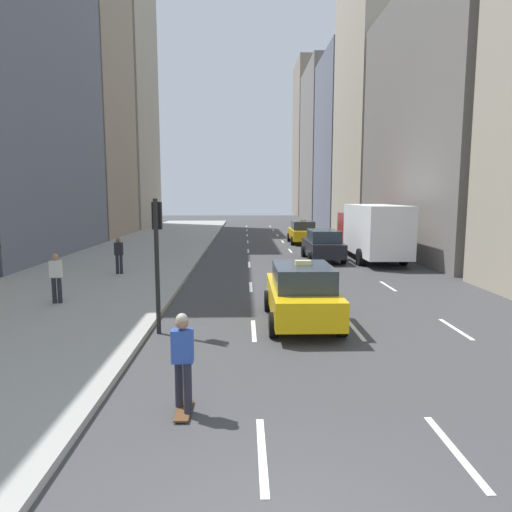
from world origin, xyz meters
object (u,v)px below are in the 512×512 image
Objects in this scene: pedestrian_far_walking at (119,254)px; sedan_black_near at (323,245)px; pedestrian_mid_block at (56,276)px; taxi_second at (302,232)px; taxi_lead at (302,293)px; box_truck at (371,230)px; skateboarder at (183,359)px; traffic_light_pole at (157,244)px.

sedan_black_near is at bearing 26.61° from pedestrian_far_walking.
pedestrian_mid_block is at bearing -95.13° from pedestrian_far_walking.
sedan_black_near is (0.00, -9.23, 0.01)m from taxi_second.
taxi_lead is at bearing -97.25° from taxi_second.
box_truck is at bearing 39.15° from pedestrian_mid_block.
sedan_black_near is (2.80, 12.78, 0.01)m from taxi_lead.
taxi_second reaches higher than skateboarder.
skateboarder is at bearing -74.75° from traffic_light_pole.
box_truck reaches higher than taxi_lead.
taxi_second is at bearing 90.00° from sedan_black_near.
pedestrian_far_walking is at bearing -125.29° from taxi_second.
box_truck reaches higher than pedestrian_far_walking.
skateboarder is at bearing -116.24° from taxi_lead.
taxi_second is 1.22× the size of traffic_light_pole.
skateboarder is (-8.29, -18.44, -0.75)m from box_truck.
traffic_light_pole is (-1.26, 4.63, 1.45)m from skateboarder.
taxi_lead is 4.31m from traffic_light_pole.
pedestrian_mid_block is (-5.14, 7.50, 0.10)m from skateboarder.
taxi_second reaches higher than pedestrian_mid_block.
sedan_black_near is 2.70× the size of skateboarder.
traffic_light_pole reaches higher than pedestrian_mid_block.
pedestrian_mid_block is at bearing 124.43° from skateboarder.
sedan_black_near is at bearing 77.64° from taxi_lead.
box_truck is 5.09× the size of pedestrian_mid_block.
box_truck is (5.60, 12.99, 0.83)m from taxi_lead.
skateboarder is 5.01m from traffic_light_pole.
taxi_lead and taxi_second have the same top height.
pedestrian_far_walking is at bearing 133.53° from taxi_lead.
taxi_lead is 2.52× the size of skateboarder.
taxi_second reaches higher than sedan_black_near.
box_truck reaches higher than taxi_second.
taxi_second is 2.67× the size of pedestrian_mid_block.
taxi_second is 28.00m from skateboarder.
skateboarder is at bearing -101.30° from taxi_second.
pedestrian_far_walking is (-4.63, 13.16, 0.10)m from skateboarder.
taxi_second is 2.52× the size of skateboarder.
skateboarder is 1.06× the size of pedestrian_far_walking.
traffic_light_pole reaches higher than box_truck.
taxi_second is 9.48m from box_truck.
pedestrian_mid_block is (-13.43, -10.93, -0.64)m from box_truck.
pedestrian_far_walking is (-7.32, 7.71, 0.19)m from taxi_lead.
box_truck is at bearing 4.22° from sedan_black_near.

